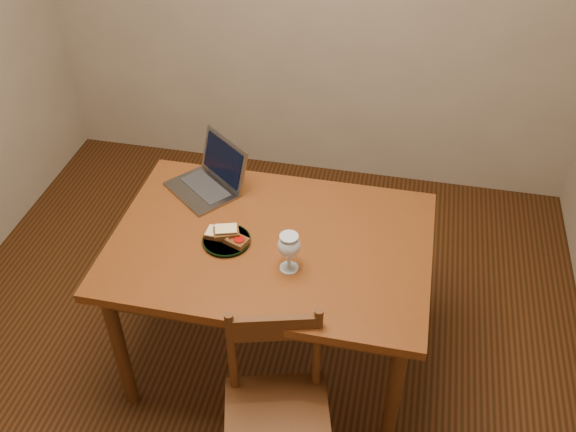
% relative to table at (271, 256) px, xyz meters
% --- Properties ---
extents(floor, '(3.20, 3.20, 0.02)m').
position_rel_table_xyz_m(floor, '(-0.11, -0.04, -0.66)').
color(floor, black).
rests_on(floor, ground).
extents(table, '(1.30, 0.90, 0.74)m').
position_rel_table_xyz_m(table, '(0.00, 0.00, 0.00)').
color(table, '#451F0B').
rests_on(table, floor).
extents(chair, '(0.47, 0.46, 0.41)m').
position_rel_table_xyz_m(chair, '(0.15, -0.57, -0.21)').
color(chair, '#42230D').
rests_on(chair, floor).
extents(plate, '(0.20, 0.20, 0.02)m').
position_rel_table_xyz_m(plate, '(-0.17, -0.05, 0.09)').
color(plate, black).
rests_on(plate, table).
extents(sandwich_cheese, '(0.11, 0.07, 0.03)m').
position_rel_table_xyz_m(sandwich_cheese, '(-0.21, -0.04, 0.12)').
color(sandwich_cheese, '#381E0C').
rests_on(sandwich_cheese, plate).
extents(sandwich_tomato, '(0.12, 0.10, 0.03)m').
position_rel_table_xyz_m(sandwich_tomato, '(-0.14, -0.06, 0.12)').
color(sandwich_tomato, '#381E0C').
rests_on(sandwich_tomato, plate).
extents(sandwich_top, '(0.12, 0.09, 0.03)m').
position_rel_table_xyz_m(sandwich_top, '(-0.17, -0.04, 0.14)').
color(sandwich_top, '#381E0C').
rests_on(sandwich_top, plate).
extents(milk_glass, '(0.09, 0.09, 0.17)m').
position_rel_table_xyz_m(milk_glass, '(0.11, -0.14, 0.17)').
color(milk_glass, white).
rests_on(milk_glass, table).
extents(laptop, '(0.40, 0.40, 0.22)m').
position_rel_table_xyz_m(laptop, '(-0.34, 0.30, 0.14)').
color(laptop, slate).
rests_on(laptop, table).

